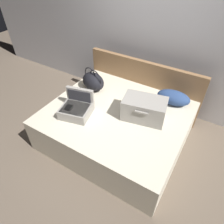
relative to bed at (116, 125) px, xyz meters
name	(u,v)px	position (x,y,z in m)	size (l,w,h in m)	color
ground_plane	(103,154)	(0.00, -0.40, -0.28)	(12.00, 12.00, 0.00)	#6B5B4C
back_wall	(155,36)	(0.00, 1.25, 1.02)	(8.00, 0.10, 2.60)	silver
bed	(116,125)	(0.00, 0.00, 0.00)	(2.04, 1.77, 0.56)	beige
headboard	(142,86)	(0.00, 0.93, 0.21)	(2.08, 0.08, 0.98)	olive
hard_case_large	(144,109)	(0.38, 0.10, 0.44)	(0.66, 0.47, 0.31)	gray
hard_case_medium	(77,108)	(-0.48, -0.33, 0.38)	(0.50, 0.48, 0.34)	gray
duffel_bag	(93,81)	(-0.65, 0.33, 0.43)	(0.49, 0.41, 0.38)	black
pillow_near_headboard	(173,98)	(0.64, 0.64, 0.39)	(0.51, 0.27, 0.22)	navy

